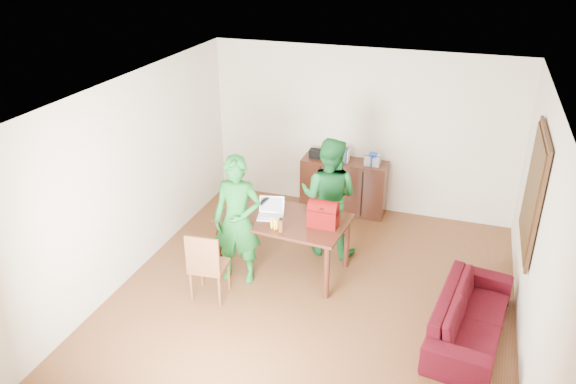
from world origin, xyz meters
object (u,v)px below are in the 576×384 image
(person_near, at_px, (238,221))
(bottle, at_px, (281,225))
(table, at_px, (283,224))
(chair, at_px, (210,277))
(sofa, at_px, (471,316))
(red_bag, at_px, (323,216))
(laptop, at_px, (270,215))
(person_far, at_px, (329,197))

(person_near, height_order, bottle, person_near)
(table, bearing_deg, chair, -121.81)
(sofa, bearing_deg, red_bag, 80.97)
(red_bag, bearing_deg, laptop, -179.57)
(chair, bearing_deg, person_near, 63.43)
(table, xyz_separation_m, bottle, (0.10, -0.38, 0.20))
(table, bearing_deg, laptop, -155.07)
(chair, bearing_deg, table, 48.35)
(person_near, relative_size, laptop, 4.70)
(chair, height_order, person_far, person_far)
(person_near, xyz_separation_m, sofa, (3.01, -0.24, -0.62))
(laptop, bearing_deg, sofa, -24.76)
(bottle, bearing_deg, chair, -145.38)
(table, height_order, sofa, table)
(bottle, xyz_separation_m, sofa, (2.43, -0.28, -0.64))
(sofa, bearing_deg, person_far, 65.32)
(red_bag, bearing_deg, bottle, -145.65)
(person_near, bearing_deg, chair, -117.22)
(sofa, bearing_deg, bottle, 91.46)
(person_near, distance_m, sofa, 3.08)
(red_bag, bearing_deg, chair, -145.42)
(table, bearing_deg, sofa, -9.45)
(laptop, relative_size, bottle, 1.96)
(bottle, bearing_deg, laptop, 129.49)
(table, relative_size, sofa, 0.97)
(person_near, relative_size, bottle, 9.20)
(laptop, height_order, red_bag, red_bag)
(laptop, xyz_separation_m, sofa, (2.69, -0.59, -0.58))
(sofa, bearing_deg, laptop, 85.51)
(chair, bearing_deg, laptop, 53.83)
(person_near, height_order, laptop, person_near)
(laptop, xyz_separation_m, red_bag, (0.73, 0.00, 0.10))
(chair, distance_m, sofa, 3.22)
(laptop, distance_m, sofa, 2.81)
(person_far, xyz_separation_m, sofa, (2.07, -1.32, -0.61))
(chair, distance_m, bottle, 1.14)
(chair, distance_m, person_near, 0.81)
(chair, xyz_separation_m, person_far, (1.14, 1.59, 0.60))
(table, height_order, person_near, person_near)
(person_near, bearing_deg, bottle, -1.65)
(person_far, bearing_deg, table, 60.35)
(person_far, relative_size, bottle, 9.12)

